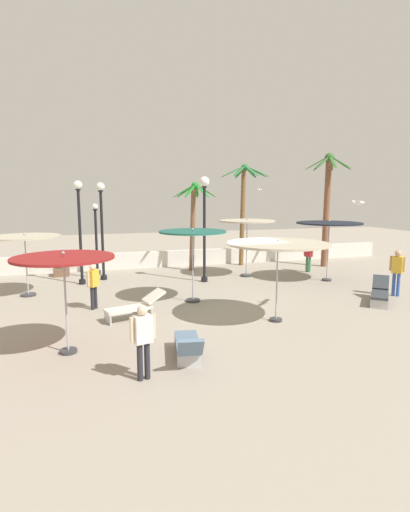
% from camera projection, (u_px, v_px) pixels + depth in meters
% --- Properties ---
extents(ground_plane, '(56.00, 56.00, 0.00)m').
position_uv_depth(ground_plane, '(233.00, 313.00, 13.07)').
color(ground_plane, '#9E9384').
extents(boundary_wall, '(25.20, 0.30, 0.83)m').
position_uv_depth(boundary_wall, '(173.00, 258.00, 21.50)').
color(boundary_wall, silver).
rests_on(boundary_wall, ground_plane).
extents(patio_umbrella_0, '(2.55, 2.55, 2.39)m').
position_uv_depth(patio_umbrella_0, '(25.00, 240.00, 14.94)').
color(patio_umbrella_0, '#333338').
rests_on(patio_umbrella_0, ground_plane).
extents(patio_umbrella_1, '(2.35, 2.35, 2.48)m').
position_uv_depth(patio_umbrella_1, '(64.00, 262.00, 9.44)').
color(patio_umbrella_1, '#333338').
rests_on(patio_umbrella_1, ground_plane).
extents(patio_umbrella_2, '(2.81, 2.81, 2.68)m').
position_uv_depth(patio_umbrella_2, '(329.00, 225.00, 17.55)').
color(patio_umbrella_2, '#333338').
rests_on(patio_umbrella_2, ground_plane).
extents(patio_umbrella_3, '(2.57, 2.57, 2.70)m').
position_uv_depth(patio_umbrella_3, '(247.00, 224.00, 18.53)').
color(patio_umbrella_3, '#333338').
rests_on(patio_umbrella_3, ground_plane).
extents(patio_umbrella_4, '(2.36, 2.36, 2.62)m').
position_uv_depth(patio_umbrella_4, '(193.00, 236.00, 14.09)').
color(patio_umbrella_4, '#333338').
rests_on(patio_umbrella_4, ground_plane).
extents(patio_umbrella_5, '(3.02, 3.02, 2.50)m').
position_uv_depth(patio_umbrella_5, '(278.00, 246.00, 11.88)').
color(patio_umbrella_5, '#333338').
rests_on(patio_umbrella_5, ground_plane).
extents(palm_tree_0, '(2.43, 2.45, 5.89)m').
position_uv_depth(palm_tree_0, '(327.00, 197.00, 20.98)').
color(palm_tree_0, brown).
rests_on(palm_tree_0, ground_plane).
extents(palm_tree_2, '(2.26, 2.18, 4.40)m').
position_uv_depth(palm_tree_2, '(193.00, 214.00, 19.93)').
color(palm_tree_2, brown).
rests_on(palm_tree_2, ground_plane).
extents(palm_tree_3, '(2.67, 2.66, 5.37)m').
position_uv_depth(palm_tree_3, '(243.00, 199.00, 21.37)').
color(palm_tree_3, brown).
rests_on(palm_tree_3, ground_plane).
extents(lamp_post_0, '(0.37, 0.37, 4.36)m').
position_uv_depth(lamp_post_0, '(79.00, 221.00, 16.84)').
color(lamp_post_0, black).
rests_on(lamp_post_0, ground_plane).
extents(lamp_post_1, '(0.44, 0.44, 4.55)m').
position_uv_depth(lamp_post_1, '(204.00, 211.00, 17.26)').
color(lamp_post_1, black).
rests_on(lamp_post_1, ground_plane).
extents(lamp_post_2, '(0.38, 0.38, 4.31)m').
position_uv_depth(lamp_post_2, '(102.00, 220.00, 17.75)').
color(lamp_post_2, black).
rests_on(lamp_post_2, ground_plane).
extents(lamp_post_3, '(0.28, 0.28, 3.36)m').
position_uv_depth(lamp_post_3, '(96.00, 238.00, 19.07)').
color(lamp_post_3, black).
rests_on(lamp_post_3, ground_plane).
extents(lounge_chair_0, '(0.88, 1.96, 0.84)m').
position_uv_depth(lounge_chair_0, '(188.00, 344.00, 9.29)').
color(lounge_chair_0, '#B7B7BC').
rests_on(lounge_chair_0, ground_plane).
extents(lounge_chair_1, '(1.94, 1.00, 0.83)m').
position_uv_depth(lounge_chair_1, '(136.00, 306.00, 12.39)').
color(lounge_chair_1, '#B7B7BC').
rests_on(lounge_chair_1, ground_plane).
extents(lounge_chair_2, '(1.66, 1.77, 0.84)m').
position_uv_depth(lounge_chair_2, '(380.00, 292.00, 14.24)').
color(lounge_chair_2, '#B7B7BC').
rests_on(lounge_chair_2, ground_plane).
extents(guest_0, '(0.41, 0.45, 1.53)m').
position_uv_depth(guest_0, '(93.00, 282.00, 13.37)').
color(guest_0, '#26262D').
rests_on(guest_0, ground_plane).
extents(guest_1, '(0.37, 0.51, 1.52)m').
position_uv_depth(guest_1, '(309.00, 254.00, 19.79)').
color(guest_1, '#3F8C59').
rests_on(guest_1, ground_plane).
extents(guest_2, '(0.40, 0.47, 1.75)m').
position_uv_depth(guest_2, '(397.00, 268.00, 15.08)').
color(guest_2, '#3359B2').
rests_on(guest_2, ground_plane).
extents(guest_3, '(0.55, 0.32, 1.59)m').
position_uv_depth(guest_3, '(143.00, 335.00, 8.23)').
color(guest_3, '#26262D').
rests_on(guest_3, ground_plane).
extents(seagull_1, '(0.81, 0.86, 0.14)m').
position_uv_depth(seagull_1, '(358.00, 202.00, 12.19)').
color(seagull_1, white).
extents(seagull_2, '(0.76, 1.09, 0.17)m').
position_uv_depth(seagull_2, '(259.00, 190.00, 24.40)').
color(seagull_2, white).
extents(planter, '(0.70, 0.70, 0.85)m').
position_uv_depth(planter, '(61.00, 268.00, 18.94)').
color(planter, brown).
rests_on(planter, ground_plane).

